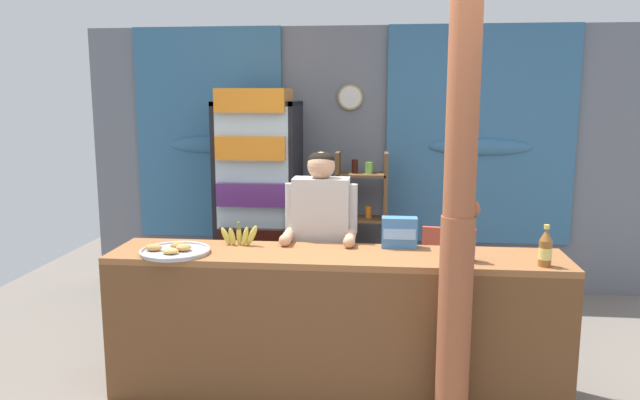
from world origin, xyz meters
name	(u,v)px	position (x,y,z in m)	size (l,w,h in m)	color
ground_plane	(352,352)	(0.00, 1.05, 0.00)	(7.16, 7.16, 0.00)	slate
back_wall_curtained	(361,157)	(-0.01, 2.67, 1.30)	(5.37, 0.22, 2.53)	slate
stall_counter	(334,314)	(-0.08, 0.32, 0.56)	(2.84, 0.54, 0.92)	#935B33
timber_post	(458,226)	(0.62, 0.02, 1.20)	(0.21, 0.19, 2.51)	#995133
drink_fridge	(258,188)	(-0.91, 2.09, 1.07)	(0.71, 0.71, 1.95)	black
bottle_shelf_rack	(361,224)	(0.01, 2.30, 0.72)	(0.48, 0.28, 1.38)	brown
plastic_lawn_chair	(448,268)	(0.76, 1.67, 0.49)	(0.50, 0.50, 0.86)	#E5563D
shopkeeper	(321,233)	(-0.21, 0.84, 0.95)	(0.50, 0.42, 1.52)	#28282D
soda_bottle_grape_soda	(467,240)	(0.72, 0.33, 1.05)	(0.10, 0.10, 0.30)	#56286B
soda_bottle_iced_tea	(545,249)	(1.15, 0.26, 1.03)	(0.08, 0.08, 0.24)	brown
snack_box_biscuit	(399,232)	(0.32, 0.62, 1.02)	(0.23, 0.11, 0.20)	#3D75B7
pastry_tray	(175,251)	(-1.07, 0.31, 0.94)	(0.44, 0.44, 0.06)	#BCBCC1
banana_bunch	(240,236)	(-0.72, 0.57, 0.99)	(0.27, 0.05, 0.16)	#CCC14C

